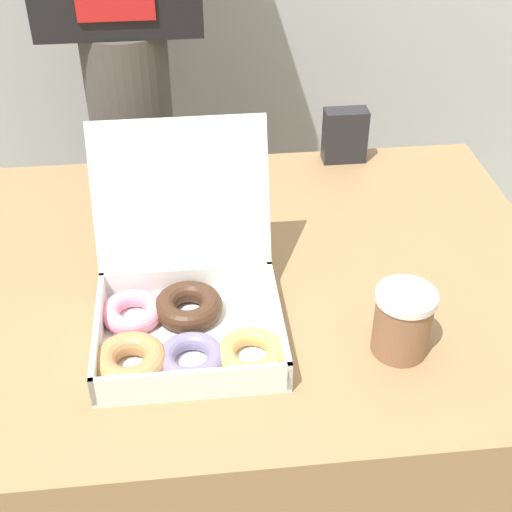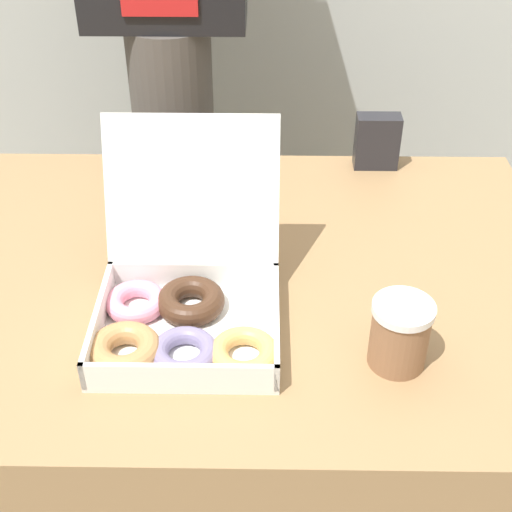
% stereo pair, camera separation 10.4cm
% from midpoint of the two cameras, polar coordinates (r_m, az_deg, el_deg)
% --- Properties ---
extents(table, '(1.17, 0.83, 0.73)m').
position_cam_midpoint_polar(table, '(1.48, -4.45, -12.58)').
color(table, '#99754C').
rests_on(table, ground_plane).
extents(donut_box, '(0.32, 0.34, 0.28)m').
position_cam_midpoint_polar(donut_box, '(1.09, -8.79, -4.82)').
color(donut_box, white).
rests_on(donut_box, table).
extents(coffee_cup, '(0.09, 0.09, 0.11)m').
position_cam_midpoint_polar(coffee_cup, '(1.06, 8.92, -5.32)').
color(coffee_cup, '#8C6042').
rests_on(coffee_cup, table).
extents(napkin_holder, '(0.09, 0.05, 0.12)m').
position_cam_midpoint_polar(napkin_holder, '(1.54, 5.19, 9.53)').
color(napkin_holder, '#232328').
rests_on(napkin_holder, table).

